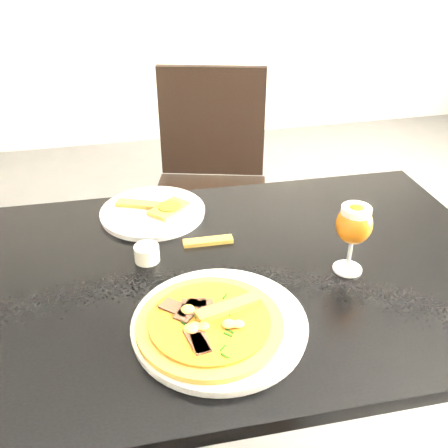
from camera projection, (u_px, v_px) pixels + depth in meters
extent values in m
cube|color=black|center=(245.00, 273.00, 1.12)|extent=(1.22, 0.84, 0.03)
cylinder|color=black|center=(42.00, 328.00, 1.51)|extent=(0.05, 0.05, 0.72)
cylinder|color=black|center=(373.00, 284.00, 1.69)|extent=(0.05, 0.05, 0.72)
cube|color=black|center=(209.00, 204.00, 1.94)|extent=(0.55, 0.55, 0.04)
cylinder|color=black|center=(160.00, 281.00, 1.93)|extent=(0.04, 0.04, 0.45)
cylinder|color=black|center=(252.00, 284.00, 1.91)|extent=(0.04, 0.04, 0.45)
cylinder|color=black|center=(173.00, 232.00, 2.23)|extent=(0.04, 0.04, 0.45)
cylinder|color=black|center=(253.00, 234.00, 2.21)|extent=(0.04, 0.04, 0.45)
cube|color=black|center=(212.00, 122.00, 1.98)|extent=(0.41, 0.15, 0.44)
cylinder|color=white|center=(220.00, 325.00, 0.94)|extent=(0.44, 0.44, 0.02)
cylinder|color=#A17127|center=(210.00, 324.00, 0.92)|extent=(0.27, 0.27, 0.01)
cylinder|color=#AC310E|center=(210.00, 321.00, 0.92)|extent=(0.22, 0.22, 0.01)
cube|color=#432A1D|center=(225.00, 316.00, 0.92)|extent=(0.05, 0.03, 0.00)
cube|color=#432A1D|center=(218.00, 302.00, 0.96)|extent=(0.05, 0.06, 0.00)
cube|color=#432A1D|center=(186.00, 301.00, 0.96)|extent=(0.05, 0.06, 0.00)
cube|color=#432A1D|center=(194.00, 321.00, 0.91)|extent=(0.05, 0.03, 0.00)
cube|color=#432A1D|center=(201.00, 337.00, 0.87)|extent=(0.05, 0.06, 0.00)
cube|color=#432A1D|center=(236.00, 338.00, 0.87)|extent=(0.05, 0.06, 0.00)
ellipsoid|color=gold|center=(218.00, 313.00, 0.92)|extent=(0.03, 0.03, 0.01)
ellipsoid|color=gold|center=(209.00, 294.00, 0.97)|extent=(0.03, 0.03, 0.01)
ellipsoid|color=gold|center=(201.00, 314.00, 0.92)|extent=(0.03, 0.03, 0.01)
ellipsoid|color=gold|center=(173.00, 325.00, 0.90)|extent=(0.03, 0.03, 0.01)
ellipsoid|color=gold|center=(205.00, 325.00, 0.90)|extent=(0.03, 0.03, 0.01)
ellipsoid|color=gold|center=(228.00, 341.00, 0.86)|extent=(0.03, 0.03, 0.01)
ellipsoid|color=gold|center=(220.00, 319.00, 0.91)|extent=(0.03, 0.03, 0.01)
cube|color=#184F0E|center=(211.00, 314.00, 0.93)|extent=(0.01, 0.02, 0.00)
cube|color=#184F0E|center=(203.00, 304.00, 0.95)|extent=(0.01, 0.02, 0.00)
cube|color=#184F0E|center=(182.00, 302.00, 0.96)|extent=(0.01, 0.02, 0.00)
cube|color=#184F0E|center=(195.00, 316.00, 0.92)|extent=(0.02, 0.01, 0.00)
cube|color=#184F0E|center=(178.00, 324.00, 0.90)|extent=(0.02, 0.00, 0.00)
cube|color=#184F0E|center=(204.00, 323.00, 0.91)|extent=(0.02, 0.01, 0.00)
cube|color=#184F0E|center=(200.00, 335.00, 0.88)|extent=(0.01, 0.02, 0.00)
cube|color=#184F0E|center=(213.00, 348.00, 0.85)|extent=(0.01, 0.02, 0.00)
cube|color=#184F0E|center=(218.00, 329.00, 0.89)|extent=(0.01, 0.02, 0.00)
cube|color=#184F0E|center=(238.00, 330.00, 0.89)|extent=(0.02, 0.01, 0.00)
cube|color=#184F0E|center=(218.00, 319.00, 0.92)|extent=(0.02, 0.01, 0.00)
cube|color=#184F0E|center=(231.00, 312.00, 0.93)|extent=(0.02, 0.01, 0.00)
cube|color=#184F0E|center=(233.00, 298.00, 0.97)|extent=(0.02, 0.01, 0.00)
cube|color=#A17127|center=(229.00, 308.00, 0.93)|extent=(0.13, 0.06, 0.01)
cylinder|color=white|center=(153.00, 212.00, 1.31)|extent=(0.33, 0.33, 0.01)
cube|color=#A17127|center=(140.00, 204.00, 1.32)|extent=(0.13, 0.08, 0.01)
cube|color=#A17127|center=(170.00, 209.00, 1.30)|extent=(0.12, 0.12, 0.01)
cylinder|color=#AC310E|center=(169.00, 206.00, 1.30)|extent=(0.06, 0.06, 0.00)
cube|color=#A17127|center=(208.00, 241.00, 1.20)|extent=(0.12, 0.03, 0.01)
cylinder|color=beige|center=(147.00, 253.00, 1.13)|extent=(0.06, 0.06, 0.04)
cylinder|color=gold|center=(146.00, 249.00, 1.12)|extent=(0.05, 0.05, 0.01)
cylinder|color=#B6BBC0|center=(347.00, 269.00, 1.11)|extent=(0.06, 0.06, 0.00)
cylinder|color=#B6BBC0|center=(349.00, 255.00, 1.09)|extent=(0.01, 0.01, 0.07)
ellipsoid|color=#974D0E|center=(354.00, 224.00, 1.05)|extent=(0.08, 0.08, 0.09)
cylinder|color=beige|center=(356.00, 210.00, 1.03)|extent=(0.06, 0.06, 0.01)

